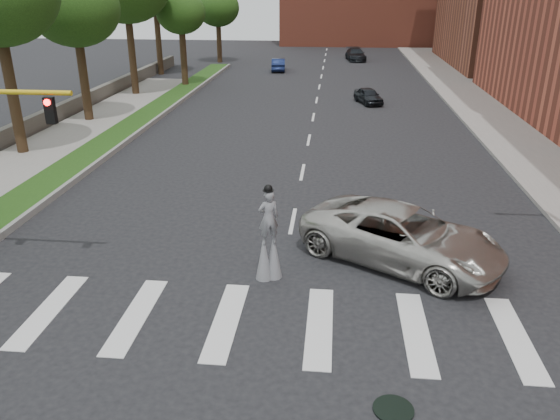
# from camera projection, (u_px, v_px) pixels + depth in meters

# --- Properties ---
(ground_plane) EXTENTS (160.00, 160.00, 0.00)m
(ground_plane) POSITION_uv_depth(u_px,v_px,m) (268.00, 346.00, 14.02)
(ground_plane) COLOR black
(ground_plane) RESTS_ON ground
(grass_median) EXTENTS (2.00, 60.00, 0.25)m
(grass_median) POSITION_uv_depth(u_px,v_px,m) (121.00, 133.00, 33.41)
(grass_median) COLOR #1B3F12
(grass_median) RESTS_ON ground
(median_curb) EXTENTS (0.20, 60.00, 0.28)m
(median_curb) POSITION_uv_depth(u_px,v_px,m) (138.00, 133.00, 33.30)
(median_curb) COLOR gray
(median_curb) RESTS_ON ground
(sidewalk_right) EXTENTS (5.00, 90.00, 0.18)m
(sidewalk_right) POSITION_uv_depth(u_px,v_px,m) (503.00, 124.00, 35.78)
(sidewalk_right) COLOR gray
(sidewalk_right) RESTS_ON ground
(stone_wall) EXTENTS (0.50, 56.00, 1.10)m
(stone_wall) POSITION_uv_depth(u_px,v_px,m) (51.00, 117.00, 35.59)
(stone_wall) COLOR #534F47
(stone_wall) RESTS_ON ground
(manhole) EXTENTS (0.90, 0.90, 0.04)m
(manhole) POSITION_uv_depth(u_px,v_px,m) (393.00, 409.00, 11.89)
(manhole) COLOR black
(manhole) RESTS_ON ground
(stilt_performer) EXTENTS (0.81, 0.65, 3.13)m
(stilt_performer) POSITION_uv_depth(u_px,v_px,m) (269.00, 242.00, 16.79)
(stilt_performer) COLOR #302113
(stilt_performer) RESTS_ON ground
(suv_crossing) EXTENTS (7.33, 6.08, 1.86)m
(suv_crossing) POSITION_uv_depth(u_px,v_px,m) (402.00, 236.00, 17.94)
(suv_crossing) COLOR beige
(suv_crossing) RESTS_ON ground
(car_near) EXTENTS (2.46, 3.74, 1.18)m
(car_near) POSITION_uv_depth(u_px,v_px,m) (368.00, 96.00, 41.96)
(car_near) COLOR black
(car_near) RESTS_ON ground
(car_mid) EXTENTS (1.71, 4.04, 1.30)m
(car_mid) POSITION_uv_depth(u_px,v_px,m) (278.00, 65.00, 57.57)
(car_mid) COLOR #16224E
(car_mid) RESTS_ON ground
(car_far) EXTENTS (2.64, 5.12, 1.42)m
(car_far) POSITION_uv_depth(u_px,v_px,m) (356.00, 54.00, 65.31)
(car_far) COLOR black
(car_far) RESTS_ON ground
(tree_3) EXTENTS (5.62, 5.62, 9.60)m
(tree_3) POSITION_uv_depth(u_px,v_px,m) (74.00, 8.00, 33.89)
(tree_3) COLOR #302113
(tree_3) RESTS_ON ground
(tree_6) EXTENTS (4.19, 4.19, 8.06)m
(tree_6) POSITION_uv_depth(u_px,v_px,m) (181.00, 14.00, 46.48)
(tree_6) COLOR #302113
(tree_6) RESTS_ON ground
(tree_7) EXTENTS (4.91, 4.91, 8.11)m
(tree_7) POSITION_uv_depth(u_px,v_px,m) (218.00, 8.00, 61.88)
(tree_7) COLOR #302113
(tree_7) RESTS_ON ground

